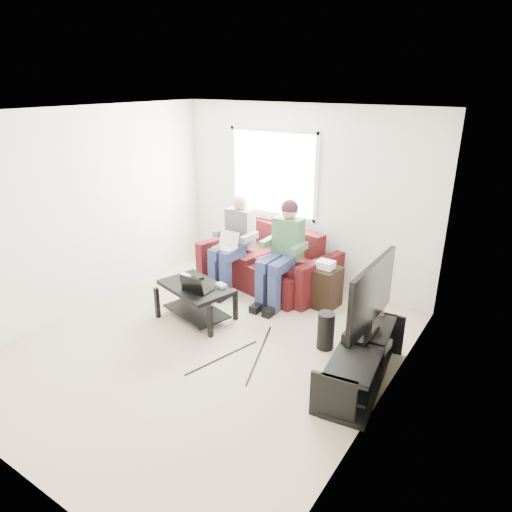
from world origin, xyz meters
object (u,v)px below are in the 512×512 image
object	(u,v)px
sofa	(269,265)
tv	(371,296)
tv_stand	(361,364)
end_table	(324,286)
subwoofer	(326,331)
coffee_table	(196,294)

from	to	relation	value
sofa	tv	size ratio (longest dim) A/B	1.85
tv_stand	sofa	bearing A→B (deg)	143.95
sofa	tv	xyz separation A→B (m)	(2.02, -1.37, 0.61)
end_table	tv	bearing A→B (deg)	-49.26
subwoofer	tv_stand	bearing A→B (deg)	-33.07
sofa	end_table	xyz separation A→B (m)	(0.97, -0.16, -0.03)
tv_stand	subwoofer	xyz separation A→B (m)	(-0.57, 0.37, 0.01)
coffee_table	tv_stand	bearing A→B (deg)	-2.08
tv	end_table	distance (m)	1.72
tv_stand	tv	world-z (taller)	tv
tv_stand	subwoofer	bearing A→B (deg)	146.93
sofa	coffee_table	world-z (taller)	sofa
sofa	tv	bearing A→B (deg)	-34.18
coffee_table	subwoofer	distance (m)	1.71
tv	subwoofer	bearing A→B (deg)	154.39
tv_stand	coffee_table	bearing A→B (deg)	177.92
tv	end_table	size ratio (longest dim) A/B	1.68
tv_stand	end_table	world-z (taller)	end_table
coffee_table	end_table	size ratio (longest dim) A/B	1.60
end_table	tv_stand	bearing A→B (deg)	-51.42
coffee_table	end_table	distance (m)	1.73
tv_stand	subwoofer	size ratio (longest dim) A/B	3.33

